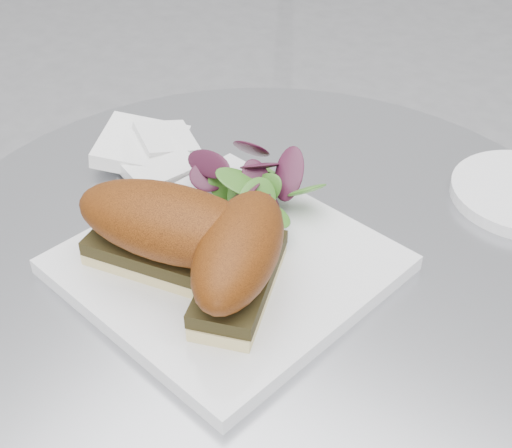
{
  "coord_description": "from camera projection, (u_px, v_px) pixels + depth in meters",
  "views": [
    {
      "loc": [
        0.28,
        -0.46,
        1.18
      ],
      "look_at": [
        -0.01,
        -0.01,
        0.77
      ],
      "focal_mm": 50.0,
      "sensor_mm": 36.0,
      "label": 1
    }
  ],
  "objects": [
    {
      "name": "table",
      "position": [
        263.0,
        409.0,
        0.85
      ],
      "size": [
        0.7,
        0.7,
        0.73
      ],
      "color": "#A6A7AD",
      "rests_on": "ground"
    },
    {
      "name": "plate",
      "position": [
        227.0,
        265.0,
        0.67
      ],
      "size": [
        0.31,
        0.31,
        0.02
      ],
      "primitive_type": "cube",
      "rotation": [
        0.0,
        0.0,
        -0.2
      ],
      "color": "white",
      "rests_on": "table"
    },
    {
      "name": "sandwich_left",
      "position": [
        171.0,
        230.0,
        0.63
      ],
      "size": [
        0.2,
        0.11,
        0.08
      ],
      "rotation": [
        0.0,
        0.0,
        0.16
      ],
      "color": "beige",
      "rests_on": "plate"
    },
    {
      "name": "sandwich_right",
      "position": [
        239.0,
        257.0,
        0.6
      ],
      "size": [
        0.11,
        0.17,
        0.08
      ],
      "rotation": [
        0.0,
        0.0,
        -1.26
      ],
      "color": "beige",
      "rests_on": "plate"
    },
    {
      "name": "salad",
      "position": [
        251.0,
        188.0,
        0.71
      ],
      "size": [
        0.11,
        0.11,
        0.05
      ],
      "primitive_type": null,
      "color": "#4F8029",
      "rests_on": "plate"
    },
    {
      "name": "napkin",
      "position": [
        150.0,
        161.0,
        0.81
      ],
      "size": [
        0.14,
        0.14,
        0.02
      ],
      "primitive_type": null,
      "rotation": [
        0.0,
        0.0,
        0.12
      ],
      "color": "white",
      "rests_on": "table"
    }
  ]
}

